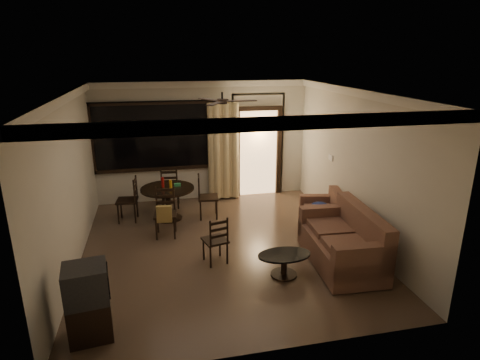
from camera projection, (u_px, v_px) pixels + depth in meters
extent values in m
plane|color=#7F6651|center=(224.00, 247.00, 7.35)|extent=(5.50, 5.50, 0.00)
plane|color=beige|center=(203.00, 142.00, 9.48)|extent=(5.00, 0.00, 5.00)
plane|color=beige|center=(267.00, 246.00, 4.36)|extent=(5.00, 0.00, 5.00)
plane|color=beige|center=(69.00, 184.00, 6.41)|extent=(0.00, 5.50, 5.50)
plane|color=beige|center=(356.00, 166.00, 7.43)|extent=(0.00, 5.50, 5.50)
plane|color=white|center=(222.00, 92.00, 6.50)|extent=(5.50, 5.50, 0.00)
cube|color=black|center=(155.00, 137.00, 9.18)|extent=(2.70, 0.04, 1.45)
cylinder|color=black|center=(157.00, 101.00, 8.87)|extent=(3.20, 0.03, 0.03)
cube|color=#FFC684|center=(258.00, 154.00, 9.82)|extent=(0.91, 0.03, 2.08)
cube|color=white|center=(331.00, 158.00, 8.43)|extent=(0.02, 0.18, 0.12)
cylinder|color=black|center=(222.00, 96.00, 6.51)|extent=(0.03, 0.03, 0.12)
cylinder|color=black|center=(222.00, 101.00, 6.54)|extent=(0.16, 0.16, 0.08)
cylinder|color=black|center=(167.00, 189.00, 8.42)|extent=(1.12, 1.12, 0.04)
cylinder|color=black|center=(168.00, 204.00, 8.52)|extent=(0.11, 0.11, 0.65)
cylinder|color=black|center=(169.00, 218.00, 8.62)|extent=(0.56, 0.56, 0.03)
cylinder|color=maroon|center=(163.00, 182.00, 8.41)|extent=(0.06, 0.06, 0.22)
cylinder|color=orange|center=(171.00, 184.00, 8.35)|extent=(0.06, 0.06, 0.18)
cube|color=#267F47|center=(177.00, 185.00, 8.53)|extent=(0.14, 0.10, 0.05)
cube|color=black|center=(127.00, 201.00, 8.40)|extent=(0.46, 0.46, 0.04)
cube|color=black|center=(208.00, 197.00, 8.58)|extent=(0.46, 0.46, 0.04)
cube|color=black|center=(165.00, 214.00, 7.68)|extent=(0.46, 0.46, 0.04)
cube|color=#A17F45|center=(164.00, 214.00, 7.44)|extent=(0.29, 0.11, 0.32)
cube|color=black|center=(170.00, 188.00, 9.18)|extent=(0.46, 0.46, 0.04)
cube|color=black|center=(90.00, 318.00, 4.97)|extent=(0.56, 0.52, 0.52)
cube|color=black|center=(86.00, 284.00, 4.83)|extent=(0.56, 0.52, 0.46)
cube|color=black|center=(108.00, 280.00, 4.91)|extent=(0.07, 0.37, 0.31)
cube|color=#43231F|center=(340.00, 251.00, 6.70)|extent=(1.04, 1.82, 0.44)
cube|color=#43231F|center=(363.00, 229.00, 6.65)|extent=(0.32, 1.78, 0.72)
cube|color=#43231F|center=(363.00, 262.00, 5.90)|extent=(0.95, 0.25, 0.55)
cube|color=#43231F|center=(324.00, 220.00, 7.38)|extent=(0.95, 0.25, 0.55)
cube|color=#43231F|center=(338.00, 237.00, 6.62)|extent=(0.75, 1.58, 0.13)
cube|color=#43231F|center=(321.00, 220.00, 8.07)|extent=(0.93, 0.93, 0.37)
cube|color=#43231F|center=(337.00, 206.00, 7.98)|extent=(0.35, 0.80, 0.60)
cube|color=#43231F|center=(324.00, 217.00, 7.72)|extent=(0.80, 0.33, 0.46)
cube|color=#43231F|center=(318.00, 206.00, 8.31)|extent=(0.80, 0.33, 0.46)
cube|color=#43231F|center=(319.00, 210.00, 8.00)|extent=(0.67, 0.70, 0.11)
ellipsoid|color=navy|center=(319.00, 205.00, 7.97)|extent=(0.33, 0.27, 0.10)
ellipsoid|color=black|center=(284.00, 255.00, 6.32)|extent=(0.86, 0.51, 0.03)
cylinder|color=black|center=(284.00, 265.00, 6.38)|extent=(0.10, 0.10, 0.34)
cylinder|color=black|center=(284.00, 274.00, 6.43)|extent=(0.42, 0.42, 0.03)
cube|color=black|center=(215.00, 240.00, 6.73)|extent=(0.46, 0.46, 0.04)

